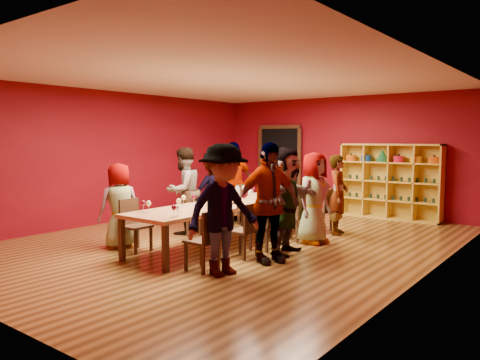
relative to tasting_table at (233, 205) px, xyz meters
The scene contains 50 objects.
room_shell 0.80m from the tasting_table, ahead, with size 7.10×9.10×3.04m.
tasting_table is the anchor object (origin of this frame).
doorway 4.80m from the tasting_table, 112.09° to the left, with size 1.40×0.17×2.30m.
shelving_unit 4.55m from the tasting_table, 72.08° to the left, with size 2.40×0.40×1.80m.
chair_person_left_0 1.85m from the tasting_table, 119.71° to the right, with size 0.42×0.42×0.89m.
person_left_0 2.04m from the tasting_table, 128.63° to the right, with size 0.73×0.40×1.49m, color #141538.
chair_person_left_2 0.93m from the tasting_table, behind, with size 0.42×0.42×0.89m.
person_left_2 1.28m from the tasting_table, behind, with size 0.85×0.47×1.74m, color #C3828B.
chair_person_left_3 1.36m from the tasting_table, 132.78° to the left, with size 0.42×0.42×0.89m.
person_left_3 1.67m from the tasting_table, 143.72° to the left, with size 1.06×0.44×1.65m, color #618BC9.
chair_person_left_4 1.88m from the tasting_table, 119.05° to the left, with size 0.42×0.42×0.89m.
person_left_4 2.08m from the tasting_table, 127.50° to the left, with size 1.08×0.49×1.85m, color white.
chair_person_right_0 1.99m from the tasting_table, 62.68° to the right, with size 0.42×0.42×0.89m.
person_right_0 2.16m from the tasting_table, 55.11° to the right, with size 1.20×0.49×1.85m, color #5A85BA.
chair_person_right_1 1.23m from the tasting_table, 41.52° to the right, with size 0.42×0.42×0.89m.
person_right_1 1.57m from the tasting_table, 31.17° to the right, with size 1.09×0.50×1.86m, color pink.
chair_person_right_2 0.95m from the tasting_table, 10.89° to the right, with size 0.42×0.42×0.89m.
person_right_2 1.29m from the tasting_table, ahead, with size 1.65×0.47×1.78m, color #15183A.
chair_person_right_3 1.24m from the tasting_table, 41.70° to the left, with size 0.42×0.42×0.89m.
person_right_3 1.50m from the tasting_table, 32.95° to the left, with size 0.82×0.45×1.67m, color #C5848C.
chair_person_right_4 2.06m from the tasting_table, 63.71° to the left, with size 0.42×0.42×0.89m.
person_right_4 2.22m from the tasting_table, 56.23° to the left, with size 0.58×0.43×1.60m, color silver.
wine_glass_0 1.88m from the tasting_table, 101.05° to the right, with size 0.08×0.08×0.19m.
wine_glass_1 1.33m from the tasting_table, 95.01° to the left, with size 0.08×0.08×0.19m.
wine_glass_2 1.40m from the tasting_table, 90.70° to the right, with size 0.08×0.08×0.21m.
wine_glass_3 1.00m from the tasting_table, 68.95° to the right, with size 0.09×0.09×0.21m.
wine_glass_4 0.81m from the tasting_table, 65.83° to the left, with size 0.07×0.07×0.18m.
wine_glass_5 0.89m from the tasting_table, 113.70° to the left, with size 0.09×0.09×0.22m.
wine_glass_6 1.82m from the tasting_table, 79.00° to the right, with size 0.07×0.07×0.18m.
wine_glass_7 1.84m from the tasting_table, 98.40° to the right, with size 0.08×0.08×0.19m.
wine_glass_8 0.82m from the tasting_table, 111.87° to the right, with size 0.08×0.08×0.19m.
wine_glass_9 1.83m from the tasting_table, 81.46° to the left, with size 0.07×0.07×0.18m.
wine_glass_10 1.92m from the tasting_table, 78.83° to the right, with size 0.08×0.08×0.19m.
wine_glass_11 0.59m from the tasting_table, 99.32° to the right, with size 0.09×0.09×0.21m.
wine_glass_12 1.78m from the tasting_table, 101.43° to the left, with size 0.08×0.08×0.20m.
wine_glass_13 1.09m from the tasting_table, 74.23° to the left, with size 0.07×0.07×0.18m.
wine_glass_14 1.14m from the tasting_table, 106.86° to the left, with size 0.07×0.07×0.18m.
wine_glass_15 1.75m from the tasting_table, 77.89° to the left, with size 0.08×0.08×0.20m.
wine_glass_16 0.35m from the tasting_table, behind, with size 0.08×0.08×0.21m.
wine_glass_17 1.04m from the tasting_table, 107.90° to the right, with size 0.08×0.08×0.20m.
wine_glass_18 1.84m from the tasting_table, 101.37° to the left, with size 0.07×0.07×0.19m.
wine_glass_19 0.46m from the tasting_table, 76.38° to the left, with size 0.08×0.08×0.21m.
wine_glass_20 0.34m from the tasting_table, ahead, with size 0.08×0.08×0.20m.
wine_glass_21 0.37m from the tasting_table, 159.49° to the right, with size 0.08×0.08×0.19m.
wine_glass_22 0.98m from the tasting_table, 73.75° to the right, with size 0.08×0.08×0.20m.
wine_glass_23 0.45m from the tasting_table, 23.17° to the right, with size 0.08×0.08×0.19m.
spittoon_bowl 0.24m from the tasting_table, 52.47° to the right, with size 0.29×0.29×0.16m, color #BABCC1.
carafe_a 0.37m from the tasting_table, 113.60° to the left, with size 0.11×0.11×0.27m.
carafe_b 0.75m from the tasting_table, 80.46° to the right, with size 0.12×0.12×0.29m.
wine_bottle 1.81m from the tasting_table, 82.99° to the left, with size 0.09×0.09×0.28m.
Camera 1 is at (5.35, -6.73, 1.91)m, focal length 35.00 mm.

